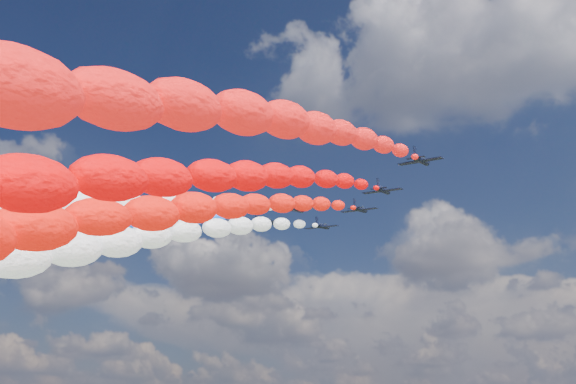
% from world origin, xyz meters
% --- Properties ---
extents(jet_0, '(8.75, 11.69, 4.55)m').
position_xyz_m(jet_0, '(-32.61, -6.43, 99.87)').
color(jet_0, black).
extents(jet_1, '(8.70, 11.65, 4.55)m').
position_xyz_m(jet_1, '(-21.57, 3.48, 99.87)').
color(jet_1, black).
extents(jet_2, '(9.01, 11.87, 4.55)m').
position_xyz_m(jet_2, '(-11.89, 16.73, 99.87)').
color(jet_2, black).
extents(trail_2, '(6.42, 125.49, 44.36)m').
position_xyz_m(trail_2, '(-11.89, -47.40, 79.98)').
color(trail_2, blue).
extents(jet_3, '(8.96, 11.83, 4.55)m').
position_xyz_m(jet_3, '(-1.02, 10.41, 99.87)').
color(jet_3, black).
extents(trail_3, '(6.42, 125.49, 44.36)m').
position_xyz_m(trail_3, '(-1.02, -53.72, 79.98)').
color(trail_3, white).
extents(jet_4, '(8.78, 11.71, 4.55)m').
position_xyz_m(jet_4, '(-1.13, 26.13, 99.87)').
color(jet_4, black).
extents(trail_4, '(6.42, 125.49, 44.36)m').
position_xyz_m(trail_4, '(-1.13, -38.00, 79.98)').
color(trail_4, white).
extents(jet_5, '(8.60, 11.58, 4.55)m').
position_xyz_m(jet_5, '(12.08, 16.66, 99.87)').
color(jet_5, black).
extents(trail_5, '(6.42, 125.49, 44.36)m').
position_xyz_m(trail_5, '(12.08, -47.46, 79.98)').
color(trail_5, '#F8130A').
extents(jet_6, '(8.77, 11.70, 4.55)m').
position_xyz_m(jet_6, '(21.06, 5.90, 99.87)').
color(jet_6, black).
extents(trail_6, '(6.42, 125.49, 44.36)m').
position_xyz_m(trail_6, '(21.06, -58.23, 79.98)').
color(trail_6, '#EB0507').
extents(jet_7, '(8.50, 11.50, 4.55)m').
position_xyz_m(jet_7, '(32.93, -7.77, 99.87)').
color(jet_7, black).
extents(trail_7, '(6.42, 125.49, 44.36)m').
position_xyz_m(trail_7, '(32.93, -71.89, 79.98)').
color(trail_7, red).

